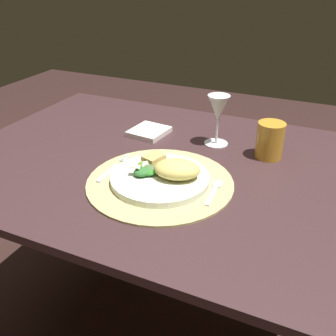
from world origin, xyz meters
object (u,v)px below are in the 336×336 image
spoon (215,188)px  amber_tumbler (270,140)px  fork (113,169)px  dining_table (167,213)px  napkin (149,132)px  wine_glass (218,110)px  dinner_plate (160,178)px

spoon → amber_tumbler: amber_tumbler is taller
fork → spoon: size_ratio=1.35×
fork → amber_tumbler: bearing=35.8°
fork → dining_table: bearing=46.1°
dining_table → amber_tumbler: amber_tumbler is taller
napkin → fork: bearing=-84.5°
wine_glass → dinner_plate: bearing=-101.3°
napkin → amber_tumbler: 0.40m
napkin → wine_glass: size_ratio=0.76×
wine_glass → amber_tumbler: size_ratio=1.49×
dinner_plate → spoon: dinner_plate is taller
dinner_plate → fork: size_ratio=1.52×
dinner_plate → amber_tumbler: bearing=50.1°
fork → dinner_plate: bearing=-1.0°
dining_table → dinner_plate: (0.03, -0.12, 0.20)m
dinner_plate → wine_glass: size_ratio=1.61×
dining_table → wine_glass: (0.09, 0.17, 0.29)m
dining_table → fork: size_ratio=7.35×
dining_table → napkin: (-0.14, 0.16, 0.19)m
spoon → wine_glass: wine_glass is taller
spoon → amber_tumbler: (0.08, 0.24, 0.04)m
fork → napkin: (-0.03, 0.27, -0.00)m
spoon → wine_glass: 0.30m
dinner_plate → wine_glass: wine_glass is taller
dining_table → napkin: bearing=130.8°
dinner_plate → amber_tumbler: (0.22, 0.27, 0.04)m
dinner_plate → wine_glass: 0.31m
dining_table → spoon: (0.18, -0.09, 0.19)m
dining_table → napkin: size_ratio=10.34×
amber_tumbler → wine_glass: bearing=172.6°
fork → napkin: size_ratio=1.41×
fork → wine_glass: size_ratio=1.06×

